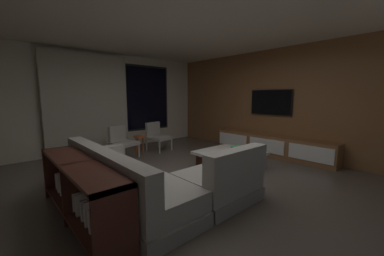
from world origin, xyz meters
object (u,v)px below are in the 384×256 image
at_px(sectional_couch, 152,182).
at_px(console_table_behind_couch, 80,189).
at_px(side_stool, 139,139).
at_px(book_stack_on_coffee_table, 238,149).
at_px(media_console, 272,146).
at_px(accent_chair_by_curtain, 122,140).
at_px(accent_chair_near_window, 157,135).
at_px(mounted_tv, 271,102).
at_px(coffee_table, 230,160).

height_order(sectional_couch, console_table_behind_couch, sectional_couch).
bearing_deg(side_stool, book_stack_on_coffee_table, -70.58).
xyz_separation_m(side_stool, console_table_behind_couch, (-2.20, -2.54, 0.04)).
relative_size(side_stool, media_console, 0.15).
relative_size(accent_chair_by_curtain, side_stool, 1.70).
xyz_separation_m(accent_chair_near_window, console_table_behind_couch, (-2.72, -2.50, -0.02)).
bearing_deg(console_table_behind_couch, accent_chair_near_window, 42.59).
bearing_deg(media_console, accent_chair_near_window, 126.69).
xyz_separation_m(accent_chair_by_curtain, media_console, (2.91, -2.41, -0.18)).
height_order(book_stack_on_coffee_table, media_console, media_console).
bearing_deg(book_stack_on_coffee_table, media_console, 1.36).
bearing_deg(accent_chair_by_curtain, console_table_behind_couch, -124.17).
bearing_deg(mounted_tv, accent_chair_near_window, 131.65).
distance_m(book_stack_on_coffee_table, console_table_behind_couch, 3.09).
relative_size(book_stack_on_coffee_table, media_console, 0.09).
bearing_deg(mounted_tv, coffee_table, -175.83).
relative_size(coffee_table, side_stool, 2.52).
bearing_deg(book_stack_on_coffee_table, sectional_couch, -176.70).
xyz_separation_m(accent_chair_near_window, mounted_tv, (2.02, -2.28, 0.92)).
bearing_deg(sectional_couch, accent_chair_near_window, 55.52).
height_order(side_stool, media_console, media_console).
distance_m(sectional_couch, accent_chair_by_curtain, 2.68).
relative_size(sectional_couch, book_stack_on_coffee_table, 8.96).
distance_m(sectional_couch, book_stack_on_coffee_table, 2.19).
height_order(accent_chair_by_curtain, mounted_tv, mounted_tv).
bearing_deg(console_table_behind_couch, side_stool, 49.14).
bearing_deg(coffee_table, side_stool, 106.91).
bearing_deg(accent_chair_by_curtain, book_stack_on_coffee_table, -59.52).
xyz_separation_m(sectional_couch, coffee_table, (2.03, 0.23, -0.10)).
height_order(accent_chair_near_window, side_stool, accent_chair_near_window).
xyz_separation_m(side_stool, media_console, (2.37, -2.51, -0.12)).
height_order(media_console, mounted_tv, mounted_tv).
relative_size(book_stack_on_coffee_table, console_table_behind_couch, 0.13).
bearing_deg(accent_chair_by_curtain, side_stool, 10.55).
xyz_separation_m(sectional_couch, mounted_tv, (3.83, 0.36, 1.06)).
xyz_separation_m(sectional_couch, media_console, (3.65, 0.16, -0.04)).
bearing_deg(side_stool, sectional_couch, -115.66).
xyz_separation_m(sectional_couch, side_stool, (1.28, 2.67, 0.08)).
bearing_deg(side_stool, mounted_tv, -42.17).
distance_m(sectional_couch, media_console, 3.66).
bearing_deg(sectional_couch, book_stack_on_coffee_table, 3.30).
bearing_deg(sectional_couch, console_table_behind_couch, 171.82).
bearing_deg(console_table_behind_couch, mounted_tv, 2.74).
height_order(accent_chair_by_curtain, side_stool, accent_chair_by_curtain).
distance_m(book_stack_on_coffee_table, accent_chair_by_curtain, 2.84).
bearing_deg(book_stack_on_coffee_table, coffee_table, 146.76).
bearing_deg(accent_chair_near_window, sectional_couch, -124.48).
xyz_separation_m(book_stack_on_coffee_table, accent_chair_near_window, (-0.37, 2.51, 0.02)).
bearing_deg(sectional_couch, mounted_tv, 5.34).
xyz_separation_m(accent_chair_near_window, side_stool, (-0.53, 0.03, -0.06)).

